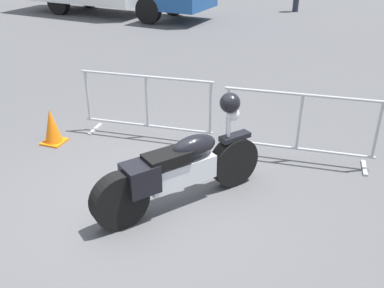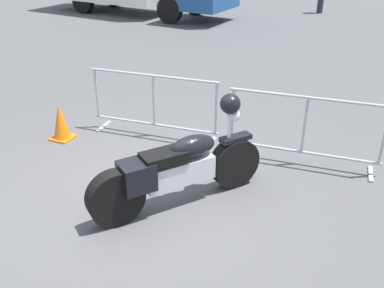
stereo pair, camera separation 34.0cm
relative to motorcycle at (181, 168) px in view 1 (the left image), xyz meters
name	(u,v)px [view 1 (the left image)]	position (x,y,z in m)	size (l,w,h in m)	color
ground_plane	(147,198)	(-0.46, -0.06, -0.51)	(120.00, 120.00, 0.00)	#4C4C4F
motorcycle	(181,168)	(0.00, 0.00, 0.00)	(1.56, 2.01, 1.34)	black
crowd_barrier_near	(147,106)	(-1.22, 1.63, 0.04)	(2.22, 0.59, 1.07)	#9EA0A5
crowd_barrier_far	(299,127)	(1.22, 1.63, 0.04)	(2.22, 0.59, 1.07)	#9EA0A5
traffic_cone	(52,127)	(-2.58, 0.90, -0.22)	(0.34, 0.34, 0.59)	orange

